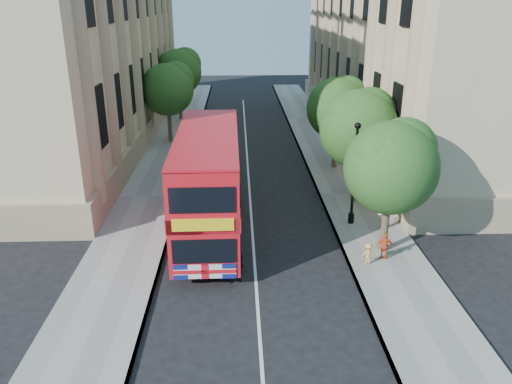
{
  "coord_description": "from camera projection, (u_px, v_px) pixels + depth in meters",
  "views": [
    {
      "loc": [
        -0.65,
        -16.78,
        10.64
      ],
      "look_at": [
        0.16,
        4.83,
        2.3
      ],
      "focal_mm": 35.0,
      "sensor_mm": 36.0,
      "label": 1
    }
  ],
  "objects": [
    {
      "name": "tree_left_back",
      "position": [
        179.0,
        69.0,
        45.59
      ],
      "size": [
        4.2,
        4.2,
        6.65
      ],
      "color": "#473828",
      "rests_on": "ground"
    },
    {
      "name": "pavement_left",
      "position": [
        150.0,
        197.0,
        28.6
      ],
      "size": [
        3.5,
        80.0,
        0.12
      ],
      "primitive_type": "cube",
      "color": "gray",
      "rests_on": "ground"
    },
    {
      "name": "child_a",
      "position": [
        385.0,
        246.0,
        21.48
      ],
      "size": [
        0.76,
        0.4,
        1.23
      ],
      "primitive_type": "imported",
      "rotation": [
        0.0,
        0.0,
        2.99
      ],
      "color": "#E15927",
      "rests_on": "pavement_right"
    },
    {
      "name": "tree_right_mid",
      "position": [
        360.0,
        125.0,
        26.52
      ],
      "size": [
        4.2,
        4.2,
        6.37
      ],
      "color": "#473828",
      "rests_on": "ground"
    },
    {
      "name": "woman_pedestrian",
      "position": [
        383.0,
        213.0,
        24.34
      ],
      "size": [
        0.96,
        0.96,
        1.57
      ],
      "primitive_type": "imported",
      "rotation": [
        0.0,
        0.0,
        3.91
      ],
      "color": "silver",
      "rests_on": "pavement_right"
    },
    {
      "name": "child_b",
      "position": [
        368.0,
        254.0,
        21.12
      ],
      "size": [
        0.66,
        0.44,
        0.96
      ],
      "primitive_type": "imported",
      "rotation": [
        0.0,
        0.0,
        3.29
      ],
      "color": "#E3B64D",
      "rests_on": "pavement_right"
    },
    {
      "name": "tree_left_far",
      "position": [
        168.0,
        86.0,
        38.23
      ],
      "size": [
        4.0,
        4.0,
        6.3
      ],
      "color": "#473828",
      "rests_on": "ground"
    },
    {
      "name": "lamp_post",
      "position": [
        354.0,
        178.0,
        24.36
      ],
      "size": [
        0.32,
        0.32,
        5.16
      ],
      "color": "black",
      "rests_on": "pavement_right"
    },
    {
      "name": "tree_right_near",
      "position": [
        392.0,
        162.0,
        21.0
      ],
      "size": [
        4.0,
        4.0,
        6.08
      ],
      "color": "#473828",
      "rests_on": "ground"
    },
    {
      "name": "police_constable",
      "position": [
        234.0,
        259.0,
        19.77
      ],
      "size": [
        0.83,
        0.62,
        2.06
      ],
      "primitive_type": "imported",
      "rotation": [
        0.0,
        0.0,
        3.33
      ],
      "color": "black",
      "rests_on": "ground"
    },
    {
      "name": "building_left",
      "position": [
        65.0,
        23.0,
        38.15
      ],
      "size": [
        12.0,
        38.0,
        18.0
      ],
      "primitive_type": "cube",
      "color": "#C5AE89",
      "rests_on": "ground"
    },
    {
      "name": "box_van",
      "position": [
        208.0,
        153.0,
        31.85
      ],
      "size": [
        2.46,
        5.42,
        3.04
      ],
      "rotation": [
        0.0,
        0.0,
        0.06
      ],
      "color": "black",
      "rests_on": "ground"
    },
    {
      "name": "building_right",
      "position": [
        420.0,
        22.0,
        39.11
      ],
      "size": [
        12.0,
        38.0,
        18.0
      ],
      "primitive_type": "cube",
      "color": "#C5AE89",
      "rests_on": "ground"
    },
    {
      "name": "ground",
      "position": [
        257.0,
        291.0,
        19.49
      ],
      "size": [
        120.0,
        120.0,
        0.0
      ],
      "primitive_type": "plane",
      "color": "black",
      "rests_on": "ground"
    },
    {
      "name": "double_decker_bus",
      "position": [
        209.0,
        180.0,
        23.51
      ],
      "size": [
        2.94,
        10.58,
        4.87
      ],
      "rotation": [
        0.0,
        0.0,
        0.01
      ],
      "color": "red",
      "rests_on": "ground"
    },
    {
      "name": "tree_right_far",
      "position": [
        338.0,
        105.0,
        32.16
      ],
      "size": [
        4.0,
        4.0,
        6.15
      ],
      "color": "#473828",
      "rests_on": "ground"
    },
    {
      "name": "pavement_right",
      "position": [
        349.0,
        195.0,
        29.0
      ],
      "size": [
        3.5,
        80.0,
        0.12
      ],
      "primitive_type": "cube",
      "color": "gray",
      "rests_on": "ground"
    }
  ]
}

